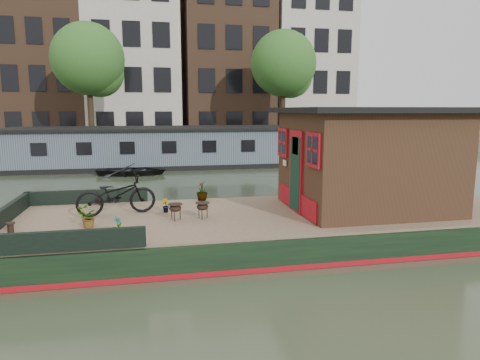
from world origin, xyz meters
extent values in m
plane|color=#293421|center=(0.00, 0.00, 0.00)|extent=(120.00, 120.00, 0.00)
cube|color=black|center=(0.00, 0.00, 0.30)|extent=(12.00, 4.00, 0.60)
cylinder|color=black|center=(-6.00, 0.00, 0.30)|extent=(4.00, 4.00, 0.60)
cube|color=maroon|center=(0.00, 0.00, 0.06)|extent=(12.02, 4.02, 0.10)
cube|color=#96795D|center=(0.00, 0.00, 0.62)|extent=(11.80, 3.80, 0.05)
cube|color=black|center=(-5.92, 0.00, 0.82)|extent=(0.12, 4.00, 0.35)
cube|color=black|center=(-4.50, 1.92, 0.82)|extent=(3.00, 0.12, 0.35)
cube|color=black|center=(-4.50, -1.92, 0.82)|extent=(3.00, 0.12, 0.35)
cube|color=#311D13|center=(2.20, 0.00, 1.80)|extent=(3.50, 3.00, 2.30)
cube|color=black|center=(2.20, 0.00, 3.01)|extent=(4.00, 3.50, 0.12)
cube|color=maroon|center=(0.42, 0.00, 1.60)|extent=(0.06, 0.80, 1.90)
cube|color=black|center=(0.40, 0.00, 1.55)|extent=(0.04, 0.64, 1.70)
cube|color=maroon|center=(0.42, -1.05, 2.20)|extent=(0.06, 0.72, 0.72)
cube|color=maroon|center=(0.42, 1.05, 2.20)|extent=(0.06, 0.72, 0.72)
imported|color=black|center=(-3.67, 0.54, 1.11)|extent=(1.85, 0.96, 0.93)
imported|color=maroon|center=(-3.54, -1.13, 0.83)|extent=(0.22, 0.23, 0.36)
imported|color=brown|center=(-2.59, 0.55, 0.81)|extent=(0.23, 0.22, 0.32)
imported|color=brown|center=(-4.17, -0.50, 0.87)|extent=(0.48, 0.45, 0.43)
imported|color=maroon|center=(-1.59, 1.70, 0.91)|extent=(0.35, 0.35, 0.52)
imported|color=#A35E2F|center=(-3.51, -1.70, 0.78)|extent=(0.16, 0.17, 0.26)
cylinder|color=black|center=(-4.15, 1.66, 0.74)|extent=(0.16, 0.16, 0.19)
cylinder|color=black|center=(-5.60, -0.54, 0.75)|extent=(0.18, 0.18, 0.20)
imported|color=black|center=(-3.79, 11.14, 0.33)|extent=(3.56, 2.84, 0.66)
cube|color=slate|center=(0.00, 14.00, 1.00)|extent=(20.00, 4.00, 2.00)
cube|color=black|center=(0.00, 14.00, 2.05)|extent=(20.40, 4.40, 0.12)
cube|color=black|center=(0.00, 14.00, 0.12)|extent=(20.00, 4.05, 0.24)
cube|color=#47443F|center=(0.00, 20.50, 0.45)|extent=(60.00, 6.00, 0.90)
cube|color=brown|center=(-10.50, 27.50, 7.50)|extent=(6.00, 8.00, 15.00)
cube|color=#B7B2A3|center=(-4.00, 27.50, 8.25)|extent=(7.00, 8.00, 16.50)
cube|color=brown|center=(3.50, 27.50, 7.75)|extent=(7.00, 8.00, 15.50)
cube|color=#B7B2A3|center=(10.50, 27.50, 8.00)|extent=(6.50, 8.00, 16.00)
cylinder|color=#332316|center=(-6.50, 19.00, 2.90)|extent=(0.36, 0.36, 4.00)
sphere|color=#21551C|center=(-6.50, 19.00, 6.10)|extent=(4.40, 4.40, 4.40)
sphere|color=#21551C|center=(-5.90, 19.30, 5.30)|extent=(3.00, 3.00, 3.00)
cylinder|color=#332316|center=(6.00, 19.00, 2.90)|extent=(0.36, 0.36, 4.00)
sphere|color=#21551C|center=(6.00, 19.00, 6.10)|extent=(4.40, 4.40, 4.40)
sphere|color=#21551C|center=(6.60, 19.30, 5.30)|extent=(3.00, 3.00, 3.00)
camera|label=1|loc=(-2.85, -9.35, 3.02)|focal=32.00mm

